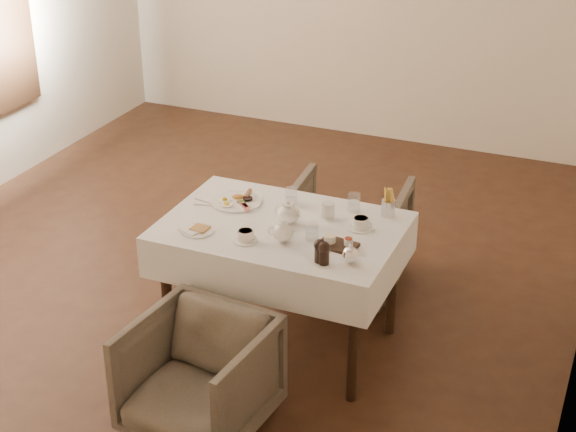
% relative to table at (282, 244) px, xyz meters
% --- Properties ---
extents(table, '(1.28, 0.88, 0.75)m').
position_rel_table_xyz_m(table, '(0.00, 0.00, 0.00)').
color(table, black).
rests_on(table, ground).
extents(armchair_near, '(0.70, 0.71, 0.59)m').
position_rel_table_xyz_m(armchair_near, '(-0.08, -0.83, -0.34)').
color(armchair_near, '#4F453A').
rests_on(armchair_near, ground).
extents(armchair_far, '(0.77, 0.79, 0.66)m').
position_rel_table_xyz_m(armchair_far, '(0.10, 0.79, -0.31)').
color(armchair_far, '#4F453A').
rests_on(armchair_far, ground).
extents(breakfast_plate, '(0.29, 0.29, 0.04)m').
position_rel_table_xyz_m(breakfast_plate, '(-0.34, 0.16, 0.13)').
color(breakfast_plate, white).
rests_on(breakfast_plate, table).
extents(side_plate, '(0.19, 0.18, 0.02)m').
position_rel_table_xyz_m(side_plate, '(-0.39, -0.25, 0.12)').
color(side_plate, white).
rests_on(side_plate, table).
extents(teapot_centre, '(0.19, 0.17, 0.14)m').
position_rel_table_xyz_m(teapot_centre, '(0.03, 0.03, 0.18)').
color(teapot_centre, white).
rests_on(teapot_centre, table).
extents(teapot_front, '(0.18, 0.15, 0.12)m').
position_rel_table_xyz_m(teapot_front, '(0.08, -0.17, 0.18)').
color(teapot_front, white).
rests_on(teapot_front, table).
extents(creamer, '(0.09, 0.09, 0.08)m').
position_rel_table_xyz_m(creamer, '(0.20, 0.19, 0.16)').
color(creamer, white).
rests_on(creamer, table).
extents(teacup_near, '(0.13, 0.13, 0.06)m').
position_rel_table_xyz_m(teacup_near, '(-0.10, -0.25, 0.15)').
color(teacup_near, white).
rests_on(teacup_near, table).
extents(teacup_far, '(0.13, 0.13, 0.07)m').
position_rel_table_xyz_m(teacup_far, '(0.41, 0.12, 0.15)').
color(teacup_far, white).
rests_on(teacup_far, table).
extents(glass_left, '(0.08, 0.08, 0.09)m').
position_rel_table_xyz_m(glass_left, '(-0.06, 0.27, 0.16)').
color(glass_left, silver).
rests_on(glass_left, table).
extents(glass_mid, '(0.07, 0.07, 0.09)m').
position_rel_table_xyz_m(glass_mid, '(0.21, -0.09, 0.16)').
color(glass_mid, silver).
rests_on(glass_mid, table).
extents(glass_right, '(0.09, 0.09, 0.10)m').
position_rel_table_xyz_m(glass_right, '(0.30, 0.32, 0.17)').
color(glass_right, silver).
rests_on(glass_right, table).
extents(condiment_board, '(0.21, 0.16, 0.05)m').
position_rel_table_xyz_m(condiment_board, '(0.36, -0.11, 0.13)').
color(condiment_board, black).
rests_on(condiment_board, table).
extents(pepper_mill_left, '(0.07, 0.07, 0.13)m').
position_rel_table_xyz_m(pepper_mill_left, '(0.33, -0.30, 0.18)').
color(pepper_mill_left, black).
rests_on(pepper_mill_left, table).
extents(pepper_mill_right, '(0.08, 0.08, 0.12)m').
position_rel_table_xyz_m(pepper_mill_right, '(0.36, -0.31, 0.18)').
color(pepper_mill_right, black).
rests_on(pepper_mill_right, table).
extents(silver_pot, '(0.12, 0.11, 0.11)m').
position_rel_table_xyz_m(silver_pot, '(0.48, -0.25, 0.17)').
color(silver_pot, white).
rests_on(silver_pot, table).
extents(fries_cup, '(0.08, 0.08, 0.16)m').
position_rel_table_xyz_m(fries_cup, '(0.49, 0.33, 0.19)').
color(fries_cup, silver).
rests_on(fries_cup, table).
extents(cutlery_fork, '(0.17, 0.05, 0.00)m').
position_rel_table_xyz_m(cutlery_fork, '(-0.50, 0.09, 0.12)').
color(cutlery_fork, silver).
rests_on(cutlery_fork, table).
extents(cutlery_knife, '(0.17, 0.06, 0.00)m').
position_rel_table_xyz_m(cutlery_knife, '(-0.47, 0.06, 0.12)').
color(cutlery_knife, silver).
rests_on(cutlery_knife, table).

